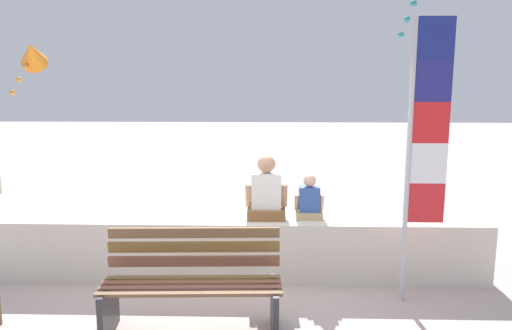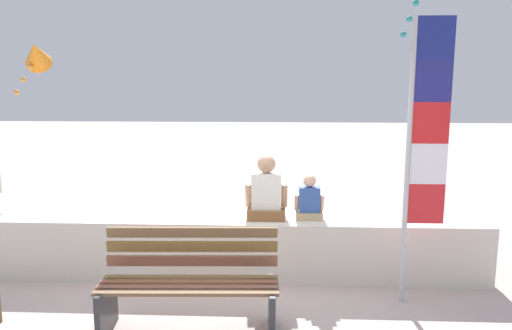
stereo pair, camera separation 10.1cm
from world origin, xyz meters
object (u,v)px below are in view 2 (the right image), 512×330
Objects in this scene: person_adult at (266,194)px; person_child at (309,201)px; kite_orange at (36,55)px; park_bench at (190,285)px; flag_banner at (422,140)px.

person_adult is 1.43× the size of person_child.
person_adult is at bearing -26.99° from kite_orange.
person_child is 4.48m from kite_orange.
park_bench is at bearing -48.02° from kite_orange.
person_adult is at bearing 63.19° from park_bench.
kite_orange is at bearing 154.43° from flag_banner.
person_child is 1.43m from flag_banner.
flag_banner reaches higher than person_child.
flag_banner is at bearing 17.15° from park_bench.
park_bench is 1.77m from person_child.
flag_banner reaches higher than park_bench.
person_adult reaches higher than person_child.
park_bench is 2.57m from flag_banner.
flag_banner reaches higher than person_adult.
kite_orange reaches higher than person_child.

